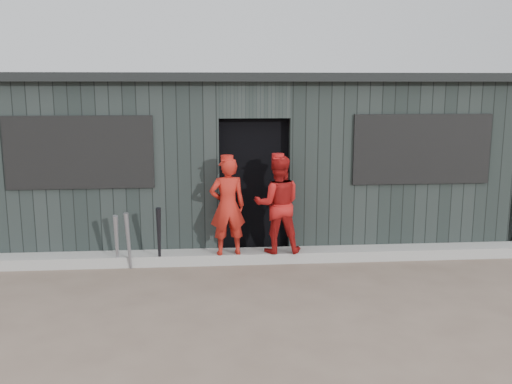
{
  "coord_description": "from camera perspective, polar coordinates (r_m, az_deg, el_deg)",
  "views": [
    {
      "loc": [
        -0.64,
        -5.9,
        2.46
      ],
      "look_at": [
        0.0,
        1.8,
        1.0
      ],
      "focal_mm": 40.0,
      "sensor_mm": 36.0,
      "label": 1
    }
  ],
  "objects": [
    {
      "name": "player_red_left",
      "position": [
        7.78,
        -2.87,
        -1.44
      ],
      "size": [
        0.54,
        0.39,
        1.35
      ],
      "primitive_type": "imported",
      "rotation": [
        0.0,
        0.0,
        3.29
      ],
      "color": "#B21F15",
      "rests_on": "curb"
    },
    {
      "name": "curb",
      "position": [
        8.11,
        -0.01,
        -6.41
      ],
      "size": [
        8.0,
        0.36,
        0.15
      ],
      "primitive_type": "cube",
      "color": "#9B9A96",
      "rests_on": "ground"
    },
    {
      "name": "player_grey_back",
      "position": [
        8.58,
        3.19,
        -1.74
      ],
      "size": [
        0.68,
        0.53,
        1.23
      ],
      "primitive_type": "imported",
      "rotation": [
        0.0,
        0.0,
        3.39
      ],
      "color": "#A6A6A6",
      "rests_on": "ground"
    },
    {
      "name": "dugout",
      "position": [
        9.5,
        -0.85,
        3.61
      ],
      "size": [
        8.3,
        3.3,
        2.62
      ],
      "color": "black",
      "rests_on": "ground"
    },
    {
      "name": "bat_mid",
      "position": [
        7.84,
        -12.64,
        -4.81
      ],
      "size": [
        0.1,
        0.18,
        0.8
      ],
      "primitive_type": "cone",
      "rotation": [
        0.13,
        0.0,
        -0.23
      ],
      "color": "gray",
      "rests_on": "ground"
    },
    {
      "name": "player_red_right",
      "position": [
        7.89,
        2.18,
        -1.23
      ],
      "size": [
        0.68,
        0.54,
        1.36
      ],
      "primitive_type": "imported",
      "rotation": [
        0.0,
        0.0,
        3.11
      ],
      "color": "#AA1614",
      "rests_on": "curb"
    },
    {
      "name": "bat_right",
      "position": [
        7.8,
        -9.67,
        -4.52
      ],
      "size": [
        0.09,
        0.26,
        0.87
      ],
      "primitive_type": "cone",
      "rotation": [
        0.22,
        0.0,
        0.11
      ],
      "color": "black",
      "rests_on": "ground"
    },
    {
      "name": "bat_left",
      "position": [
        7.91,
        -13.76,
        -4.84
      ],
      "size": [
        0.1,
        0.27,
        0.77
      ],
      "primitive_type": "cone",
      "rotation": [
        0.26,
        0.0,
        0.14
      ],
      "color": "gray",
      "rests_on": "ground"
    },
    {
      "name": "ground",
      "position": [
        6.43,
        1.35,
        -11.82
      ],
      "size": [
        80.0,
        80.0,
        0.0
      ],
      "primitive_type": "plane",
      "color": "brown",
      "rests_on": "ground"
    }
  ]
}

